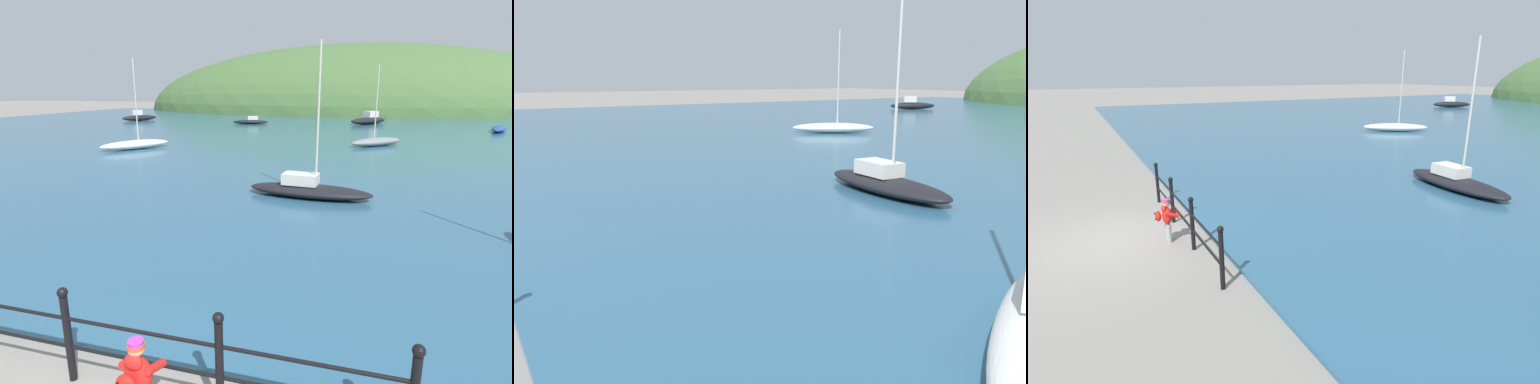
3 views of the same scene
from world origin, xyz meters
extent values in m
cube|color=#2D5B7A|center=(0.00, 32.00, 0.05)|extent=(80.00, 60.00, 0.10)
ellipsoid|color=#476B38|center=(0.00, 65.11, 0.00)|extent=(68.86, 37.87, 20.31)
cylinder|color=black|center=(-0.49, 1.50, 0.55)|extent=(0.09, 0.09, 1.10)
sphere|color=black|center=(-0.49, 1.50, 1.15)|extent=(0.12, 0.12, 0.12)
cylinder|color=black|center=(1.40, 1.50, 0.55)|extent=(0.09, 0.09, 1.10)
sphere|color=black|center=(1.40, 1.50, 1.15)|extent=(0.12, 0.12, 0.12)
sphere|color=black|center=(3.28, 1.50, 1.15)|extent=(0.12, 0.12, 0.12)
cylinder|color=black|center=(0.46, 1.50, 0.82)|extent=(5.65, 0.04, 0.04)
cylinder|color=black|center=(0.46, 1.50, 0.45)|extent=(5.65, 0.04, 0.04)
ellipsoid|color=red|center=(0.68, 1.12, 0.62)|extent=(0.31, 0.23, 0.40)
ellipsoid|color=red|center=(0.68, 1.06, 0.80)|extent=(0.20, 0.13, 0.18)
cylinder|color=red|center=(0.54, 1.22, 0.67)|extent=(0.10, 0.32, 0.19)
cylinder|color=red|center=(0.82, 1.21, 0.67)|extent=(0.10, 0.32, 0.19)
sphere|color=tan|center=(0.68, 1.12, 0.92)|extent=(0.17, 0.17, 0.17)
cylinder|color=#E5511E|center=(0.68, 1.12, 0.94)|extent=(0.17, 0.17, 0.04)
cylinder|color=#B233AD|center=(0.68, 1.12, 0.98)|extent=(0.16, 0.16, 0.04)
sphere|color=black|center=(0.62, 0.87, 0.70)|extent=(0.04, 0.04, 0.04)
ellipsoid|color=black|center=(2.42, 38.74, 0.42)|extent=(4.09, 4.66, 0.64)
cube|color=silver|center=(2.63, 39.02, 1.03)|extent=(1.46, 1.55, 0.58)
ellipsoid|color=gray|center=(3.08, 23.01, 0.34)|extent=(3.40, 3.38, 0.49)
cylinder|color=beige|center=(2.95, 22.87, 2.66)|extent=(0.07, 0.07, 4.15)
ellipsoid|color=black|center=(-8.61, 35.82, 0.29)|extent=(3.61, 1.93, 0.39)
cube|color=silver|center=(-8.36, 35.87, 0.67)|extent=(1.08, 0.86, 0.35)
ellipsoid|color=#1E4793|center=(12.50, 34.12, 0.34)|extent=(2.22, 3.96, 0.49)
ellipsoid|color=black|center=(1.01, 10.28, 0.29)|extent=(3.97, 1.52, 0.38)
cube|color=silver|center=(0.72, 10.31, 0.65)|extent=(1.14, 0.75, 0.34)
cylinder|color=beige|center=(1.20, 10.27, 2.62)|extent=(0.07, 0.07, 4.27)
ellipsoid|color=silver|center=(-10.01, 17.91, 0.35)|extent=(3.11, 3.95, 0.49)
cylinder|color=beige|center=(-9.90, 18.07, 2.82)|extent=(0.07, 0.07, 4.45)
ellipsoid|color=black|center=(-21.24, 36.45, 0.40)|extent=(2.82, 3.89, 0.60)
cube|color=silver|center=(-21.39, 36.20, 0.97)|extent=(1.01, 1.22, 0.54)
camera|label=1|loc=(2.74, -1.81, 3.37)|focal=28.00mm
camera|label=2|loc=(9.25, 1.61, 2.77)|focal=35.00mm
camera|label=3|loc=(9.41, -0.51, 3.72)|focal=28.00mm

